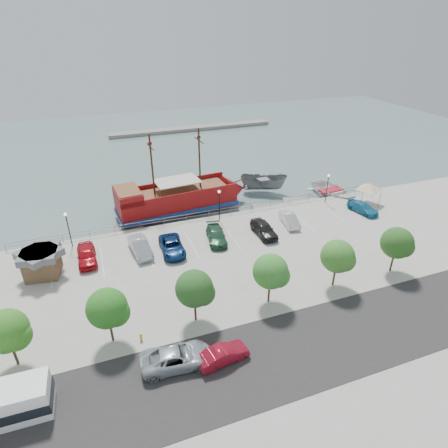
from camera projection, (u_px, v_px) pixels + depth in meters
name	position (u px, v px, depth m)	size (l,w,h in m)	color
ground	(238.00, 253.00, 43.70)	(160.00, 160.00, 0.00)	slate
land_slab	(350.00, 402.00, 26.21)	(100.00, 58.00, 1.20)	#9D998F
street	(312.00, 345.00, 30.03)	(100.00, 8.00, 0.04)	#282525
sidewalk	(278.00, 299.00, 34.97)	(100.00, 4.00, 0.05)	#9C9687
seawall_railing	(216.00, 213.00, 49.39)	(50.00, 0.06, 1.00)	slate
far_shore	(192.00, 129.00, 91.81)	(40.00, 3.00, 0.80)	gray
pirate_ship	(186.00, 198.00, 52.35)	(19.32, 6.91, 12.06)	maroon
patrol_boat	(263.00, 184.00, 58.31)	(2.71, 7.19, 2.78)	#5B5E62
speedboat	(331.00, 192.00, 57.20)	(5.57, 7.79, 1.61)	white
dock_west	(116.00, 233.00, 47.28)	(7.02, 2.01, 0.40)	slate
dock_mid	(275.00, 207.00, 54.02)	(6.47, 1.85, 0.37)	gray
dock_east	(306.00, 201.00, 55.56)	(6.63, 1.89, 0.38)	gray
shed	(42.00, 262.00, 37.60)	(3.99, 3.99, 2.88)	brown
canopy_tent	(370.00, 184.00, 51.89)	(5.17, 5.17, 3.38)	slate
street_van	(177.00, 357.00, 27.96)	(2.50, 5.43, 1.51)	#9CA6AC
street_sedan	(223.00, 355.00, 28.31)	(1.41, 4.04, 1.33)	maroon
fire_hydrant	(141.00, 337.00, 30.28)	(0.25, 0.25, 0.71)	gold
lamp_post_left	(67.00, 223.00, 41.75)	(0.36, 0.36, 4.28)	black
lamp_post_mid	(219.00, 200.00, 47.16)	(0.36, 0.36, 4.28)	black
lamp_post_right	(328.00, 183.00, 51.96)	(0.36, 0.36, 4.28)	black
tree_a	(8.00, 332.00, 26.77)	(3.30, 3.20, 5.00)	#473321
tree_b	(109.00, 309.00, 28.87)	(3.30, 3.20, 5.00)	#473321
tree_c	(196.00, 290.00, 30.98)	(3.30, 3.20, 5.00)	#473321
tree_d	(272.00, 272.00, 33.08)	(3.30, 3.20, 5.00)	#473321
tree_e	(339.00, 257.00, 35.18)	(3.30, 3.20, 5.00)	#473321
tree_f	(399.00, 244.00, 37.28)	(3.30, 3.20, 5.00)	#473321
parked_car_a	(87.00, 255.00, 40.03)	(1.94, 4.82, 1.64)	red
parked_car_b	(140.00, 247.00, 41.47)	(1.72, 4.93, 1.63)	#A7ACB3
parked_car_c	(172.00, 246.00, 41.70)	(2.42, 5.25, 1.46)	navy
parked_car_d	(216.00, 235.00, 43.80)	(2.03, 5.00, 1.45)	#275438
parked_car_e	(264.00, 229.00, 44.98)	(1.94, 4.82, 1.64)	black
parked_car_f	(289.00, 219.00, 47.35)	(1.52, 4.35, 1.43)	silver
parked_car_h	(363.00, 208.00, 50.40)	(1.87, 4.59, 1.33)	teal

